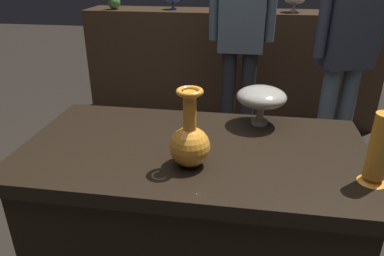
# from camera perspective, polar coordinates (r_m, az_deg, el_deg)

# --- Properties ---
(display_plinth) EXTENTS (1.20, 0.64, 0.80)m
(display_plinth) POSITION_cam_1_polar(r_m,az_deg,el_deg) (1.49, 0.27, -16.57)
(display_plinth) COLOR black
(display_plinth) RESTS_ON ground_plane
(back_display_shelf) EXTENTS (2.60, 0.40, 0.99)m
(back_display_shelf) POSITION_cam_1_polar(r_m,az_deg,el_deg) (3.42, 5.89, 9.71)
(back_display_shelf) COLOR #422D1E
(back_display_shelf) RESTS_ON ground_plane
(vase_centerpiece) EXTENTS (0.13, 0.13, 0.25)m
(vase_centerpiece) POSITION_cam_1_polar(r_m,az_deg,el_deg) (1.11, -0.34, -2.15)
(vase_centerpiece) COLOR orange
(vase_centerpiece) RESTS_ON display_plinth
(vase_tall_behind) EXTENTS (0.08, 0.08, 0.22)m
(vase_tall_behind) POSITION_cam_1_polar(r_m,az_deg,el_deg) (1.15, 27.40, -3.28)
(vase_tall_behind) COLOR orange
(vase_tall_behind) RESTS_ON display_plinth
(vase_left_accent) EXTENTS (0.19, 0.19, 0.15)m
(vase_left_accent) POSITION_cam_1_polar(r_m,az_deg,el_deg) (1.42, 10.90, 4.72)
(vase_left_accent) COLOR gray
(vase_left_accent) RESTS_ON display_plinth
(shelf_vase_center) EXTENTS (0.09, 0.09, 0.08)m
(shelf_vase_center) POSITION_cam_1_polar(r_m,az_deg,el_deg) (3.28, 6.28, 18.82)
(shelf_vase_center) COLOR silver
(shelf_vase_center) RESTS_ON back_display_shelf
(shelf_vase_right) EXTENTS (0.17, 0.17, 0.13)m
(shelf_vase_right) POSITION_cam_1_polar(r_m,az_deg,el_deg) (3.30, 15.89, 18.84)
(shelf_vase_right) COLOR gray
(shelf_vase_right) RESTS_ON back_display_shelf
(shelf_vase_far_left) EXTENTS (0.11, 0.11, 0.21)m
(shelf_vase_far_left) POSITION_cam_1_polar(r_m,az_deg,el_deg) (3.46, -12.22, 18.98)
(shelf_vase_far_left) COLOR #477A38
(shelf_vase_far_left) RESTS_ON back_display_shelf
(visitor_center_back) EXTENTS (0.47, 0.18, 1.58)m
(visitor_center_back) POSITION_cam_1_polar(r_m,az_deg,el_deg) (2.71, 7.78, 14.97)
(visitor_center_back) COLOR #232328
(visitor_center_back) RESTS_ON ground_plane
(visitor_near_right) EXTENTS (0.44, 0.28, 1.53)m
(visitor_near_right) POSITION_cam_1_polar(r_m,az_deg,el_deg) (2.57, 23.41, 11.89)
(visitor_near_right) COLOR slate
(visitor_near_right) RESTS_ON ground_plane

